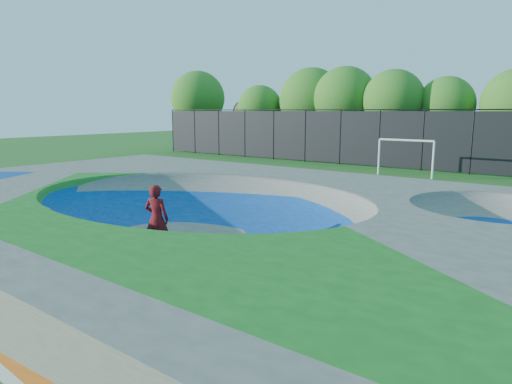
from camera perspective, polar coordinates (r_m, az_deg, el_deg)
ground at (r=14.08m, az=-7.31°, el=-6.14°), size 120.00×120.00×0.00m
skate_deck at (r=13.89m, az=-7.38°, el=-3.17°), size 22.00×14.00×1.50m
skater at (r=13.03m, az=-12.31°, el=-3.26°), size 0.82×0.68×1.92m
skateboard at (r=13.28m, az=-12.15°, el=-7.19°), size 0.80×0.51×0.05m
soccer_goal at (r=28.85m, az=18.19°, el=4.93°), size 3.41×0.12×2.25m
fence at (r=32.08m, az=20.12°, el=6.24°), size 48.09×0.09×4.04m
treeline at (r=36.75m, az=22.27°, el=10.70°), size 53.59×7.18×7.99m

